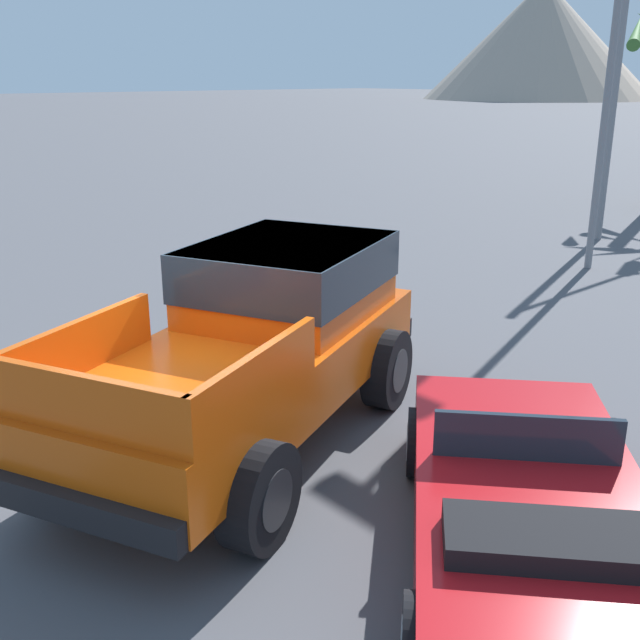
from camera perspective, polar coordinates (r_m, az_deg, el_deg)
ground_plane at (r=8.18m, az=-8.30°, el=-8.94°), size 320.00×320.00×0.00m
orange_pickup_truck at (r=7.87m, az=-4.37°, el=-1.04°), size 3.78×5.46×1.98m
red_convertible_car at (r=6.18m, az=15.81°, el=-14.44°), size 4.25×4.49×1.09m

